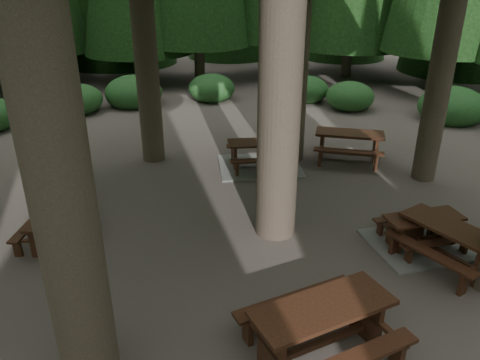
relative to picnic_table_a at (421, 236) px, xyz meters
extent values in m
plane|color=#4B423D|center=(-3.53, 1.00, -0.21)|extent=(80.00, 80.00, 0.00)
cube|color=gray|center=(0.00, 0.00, -0.19)|extent=(2.05, 1.72, 0.05)
cube|color=#371810|center=(0.00, 0.00, 0.43)|extent=(1.58, 0.66, 0.05)
cube|color=#371810|center=(-0.02, 0.52, 0.17)|extent=(1.56, 0.28, 0.04)
cube|color=#371810|center=(0.02, -0.52, 0.17)|extent=(1.56, 0.28, 0.04)
cube|color=#371810|center=(-0.62, -0.02, 0.10)|extent=(0.09, 0.48, 0.62)
cube|color=#371810|center=(-0.62, -0.02, 0.15)|extent=(0.12, 1.25, 0.05)
cube|color=#371810|center=(0.62, 0.02, 0.10)|extent=(0.09, 0.48, 0.62)
cube|color=#371810|center=(0.62, 0.02, 0.15)|extent=(0.12, 1.25, 0.05)
cube|color=#371810|center=(0.00, 0.00, -0.06)|extent=(1.30, 0.12, 0.07)
cube|color=#371810|center=(-7.25, 1.82, 0.43)|extent=(1.02, 1.65, 0.05)
cube|color=#371810|center=(-7.74, 1.97, 0.17)|extent=(0.65, 1.54, 0.04)
cube|color=#371810|center=(-6.76, 1.67, 0.17)|extent=(0.65, 1.54, 0.04)
cube|color=#371810|center=(-7.43, 1.23, 0.09)|extent=(0.47, 0.20, 0.62)
cube|color=#371810|center=(-7.43, 1.23, 0.14)|extent=(1.21, 0.43, 0.05)
cube|color=#371810|center=(-7.07, 2.41, 0.09)|extent=(0.47, 0.20, 0.62)
cube|color=#371810|center=(-7.07, 2.41, 0.14)|extent=(1.21, 0.43, 0.05)
cube|color=#371810|center=(-7.25, 1.82, -0.06)|extent=(0.44, 1.25, 0.07)
cube|color=gray|center=(-2.14, 4.69, -0.19)|extent=(2.46, 2.12, 0.05)
cube|color=#371810|center=(-2.14, 4.69, 0.53)|extent=(1.84, 0.88, 0.06)
cube|color=#371810|center=(-2.07, 5.28, 0.23)|extent=(1.79, 0.44, 0.05)
cube|color=#371810|center=(-2.20, 4.10, 0.23)|extent=(1.79, 0.44, 0.05)
cube|color=#371810|center=(-2.84, 4.77, 0.14)|extent=(0.14, 0.55, 0.71)
cube|color=#371810|center=(-2.84, 4.77, 0.20)|extent=(0.24, 1.43, 0.06)
cube|color=#371810|center=(-1.43, 4.61, 0.14)|extent=(0.14, 0.55, 0.71)
cube|color=#371810|center=(-1.43, 4.61, 0.20)|extent=(0.24, 1.43, 0.06)
cube|color=#371810|center=(-2.14, 4.69, -0.04)|extent=(1.48, 0.24, 0.08)
cube|color=#371810|center=(0.55, 4.69, 0.59)|extent=(2.07, 1.51, 0.06)
cube|color=#371810|center=(0.83, 5.27, 0.27)|extent=(1.86, 1.07, 0.05)
cube|color=#371810|center=(0.27, 4.10, 0.27)|extent=(1.86, 1.07, 0.05)
cube|color=#371810|center=(-0.15, 5.02, 0.17)|extent=(0.33, 0.57, 0.77)
cube|color=#371810|center=(-0.15, 5.02, 0.24)|extent=(0.75, 1.44, 0.06)
cube|color=#371810|center=(1.25, 4.35, 0.17)|extent=(0.33, 0.57, 0.77)
cube|color=#371810|center=(1.25, 4.35, 0.24)|extent=(0.75, 1.44, 0.06)
cube|color=#371810|center=(0.55, 4.69, -0.02)|extent=(1.49, 0.77, 0.09)
cube|color=#371810|center=(-3.11, -2.33, 0.65)|extent=(2.20, 1.27, 0.07)
cube|color=#371810|center=(-3.27, -1.66, 0.30)|extent=(2.07, 0.77, 0.06)
cube|color=#371810|center=(-2.94, -3.00, 0.30)|extent=(2.07, 0.77, 0.06)
cube|color=#371810|center=(-3.91, -2.53, 0.20)|extent=(0.24, 0.63, 0.83)
cube|color=#371810|center=(-3.91, -2.53, 0.27)|extent=(0.48, 1.64, 0.07)
cube|color=#371810|center=(-2.30, -2.13, 0.20)|extent=(0.24, 0.63, 0.83)
cube|color=#371810|center=(-2.30, -2.13, 0.27)|extent=(0.48, 1.64, 0.07)
cube|color=#371810|center=(-3.11, -2.33, -0.01)|extent=(1.69, 0.50, 0.09)
cube|color=#371810|center=(0.12, -0.66, 0.55)|extent=(1.35, 1.97, 0.06)
cube|color=#371810|center=(0.69, -0.43, 0.24)|extent=(0.92, 1.80, 0.05)
cube|color=#371810|center=(-0.45, -0.89, 0.24)|extent=(0.92, 1.80, 0.05)
cube|color=#371810|center=(-0.15, 0.02, 0.15)|extent=(0.55, 0.28, 0.74)
cube|color=#371810|center=(-0.15, 0.02, 0.21)|extent=(1.41, 0.63, 0.06)
cube|color=#371810|center=(0.12, -0.66, -0.03)|extent=(0.65, 1.45, 0.08)
ellipsoid|color=#205F2F|center=(5.91, 7.46, 0.19)|extent=(2.42, 2.42, 1.49)
ellipsoid|color=#205F2F|center=(2.91, 9.69, 0.19)|extent=(1.90, 1.90, 1.17)
ellipsoid|color=#205F2F|center=(1.61, 11.17, 0.19)|extent=(1.84, 1.84, 1.13)
ellipsoid|color=#205F2F|center=(-2.23, 12.25, 0.19)|extent=(1.95, 1.95, 1.20)
ellipsoid|color=#205F2F|center=(-5.46, 12.21, 0.19)|extent=(2.31, 2.31, 1.42)
ellipsoid|color=#205F2F|center=(-7.62, 11.57, 0.19)|extent=(1.93, 1.93, 1.19)
camera|label=1|loc=(-5.39, -7.14, 4.98)|focal=35.00mm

